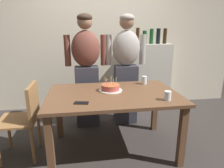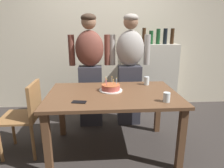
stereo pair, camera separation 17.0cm
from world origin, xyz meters
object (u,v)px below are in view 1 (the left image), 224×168
object	(u,v)px
cell_phone	(81,103)
person_woman_cardigan	(126,69)
birthday_cake	(110,88)
dining_chair	(25,115)
water_glass_near	(168,96)
water_glass_far	(144,80)
person_man_bearded	(86,70)

from	to	relation	value
cell_phone	person_woman_cardigan	bearing A→B (deg)	66.83
birthday_cake	dining_chair	bearing A→B (deg)	-176.12
water_glass_near	water_glass_far	size ratio (longest dim) A/B	0.91
water_glass_far	person_man_bearded	size ratio (longest dim) A/B	0.07
dining_chair	birthday_cake	bearing A→B (deg)	93.88
water_glass_near	cell_phone	world-z (taller)	water_glass_near
birthday_cake	person_woman_cardigan	xyz separation A→B (m)	(0.33, 0.64, 0.10)
water_glass_far	dining_chair	xyz separation A→B (m)	(-1.47, -0.29, -0.28)
water_glass_near	dining_chair	bearing A→B (deg)	167.39
birthday_cake	dining_chair	size ratio (longest dim) A/B	0.32
person_woman_cardigan	dining_chair	size ratio (longest dim) A/B	1.90
water_glass_far	person_man_bearded	world-z (taller)	person_man_bearded
water_glass_near	water_glass_far	world-z (taller)	water_glass_far
cell_phone	water_glass_far	bearing A→B (deg)	45.84
birthday_cake	person_man_bearded	world-z (taller)	person_man_bearded
water_glass_far	person_woman_cardigan	xyz separation A→B (m)	(-0.16, 0.41, 0.08)
birthday_cake	water_glass_far	bearing A→B (deg)	24.51
water_glass_near	birthday_cake	bearing A→B (deg)	143.10
cell_phone	dining_chair	size ratio (longest dim) A/B	0.17
cell_phone	person_woman_cardigan	distance (m)	1.21
person_woman_cardigan	water_glass_near	bearing A→B (deg)	101.74
water_glass_near	person_woman_cardigan	world-z (taller)	person_woman_cardigan
water_glass_near	cell_phone	bearing A→B (deg)	177.14
person_man_bearded	dining_chair	xyz separation A→B (m)	(-0.72, -0.70, -0.36)
water_glass_near	person_woman_cardigan	distance (m)	1.07
water_glass_near	dining_chair	size ratio (longest dim) A/B	0.11
water_glass_far	dining_chair	distance (m)	1.53
water_glass_near	person_man_bearded	bearing A→B (deg)	127.77
water_glass_far	person_man_bearded	bearing A→B (deg)	151.36
water_glass_near	dining_chair	world-z (taller)	dining_chair
birthday_cake	dining_chair	world-z (taller)	birthday_cake
birthday_cake	water_glass_near	distance (m)	0.68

